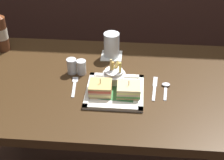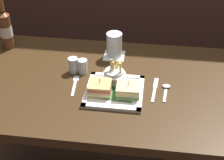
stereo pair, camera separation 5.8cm
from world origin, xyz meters
name	(u,v)px [view 2 (the right image)]	position (x,y,z in m)	size (l,w,h in m)	color
dining_table	(110,102)	(0.00, 0.00, 0.62)	(1.26, 0.73, 0.73)	#382512
square_plate	(114,92)	(0.03, -0.07, 0.74)	(0.24, 0.24, 0.02)	white
sandwich_half_left	(100,88)	(-0.03, -0.09, 0.76)	(0.09, 0.09, 0.07)	tan
sandwich_half_right	(128,90)	(0.09, -0.09, 0.76)	(0.10, 0.09, 0.07)	tan
fries_cup	(114,74)	(0.02, 0.00, 0.78)	(0.10, 0.10, 0.11)	silver
beer_bottle	(5,28)	(-0.55, 0.24, 0.83)	(0.06, 0.06, 0.27)	brown
drink_coaster	(114,56)	(-0.01, 0.22, 0.73)	(0.10, 0.10, 0.00)	silver
water_glass	(114,46)	(-0.01, 0.22, 0.79)	(0.07, 0.07, 0.12)	silver
fork	(75,84)	(-0.15, -0.03, 0.73)	(0.03, 0.14, 0.00)	silver
knife	(155,89)	(0.20, -0.02, 0.73)	(0.03, 0.17, 0.00)	silver
spoon	(166,88)	(0.24, -0.02, 0.73)	(0.03, 0.12, 0.01)	silver
salt_shaker	(73,66)	(-0.17, 0.06, 0.76)	(0.04, 0.04, 0.07)	silver
pepper_shaker	(83,67)	(-0.13, 0.06, 0.76)	(0.04, 0.04, 0.07)	silver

